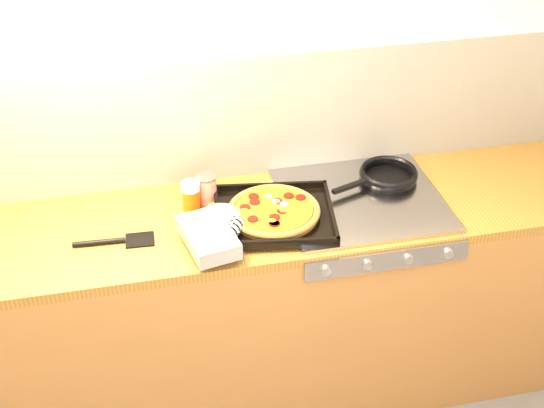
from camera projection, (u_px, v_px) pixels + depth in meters
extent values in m
plane|color=beige|center=(228.00, 94.00, 2.84)|extent=(3.20, 0.00, 3.20)
cube|color=silver|center=(229.00, 120.00, 2.88)|extent=(3.20, 0.02, 0.50)
cube|color=brown|center=(247.00, 311.00, 3.05)|extent=(3.20, 0.60, 0.86)
cube|color=brown|center=(244.00, 220.00, 2.80)|extent=(3.20, 0.60, 0.04)
cube|color=#A2A3A7|center=(387.00, 259.00, 2.65)|extent=(0.60, 0.03, 0.08)
cylinder|color=#A5A5AA|center=(326.00, 270.00, 2.60)|extent=(0.04, 0.02, 0.04)
cylinder|color=#A5A5AA|center=(368.00, 264.00, 2.63)|extent=(0.04, 0.02, 0.04)
cylinder|color=#A5A5AA|center=(408.00, 259.00, 2.65)|extent=(0.04, 0.02, 0.04)
cylinder|color=#A5A5AA|center=(448.00, 253.00, 2.68)|extent=(0.04, 0.02, 0.04)
cube|color=#A2A3A7|center=(361.00, 200.00, 2.87)|extent=(0.60, 0.56, 0.02)
cube|color=black|center=(274.00, 217.00, 2.74)|extent=(0.48, 0.43, 0.01)
cube|color=black|center=(270.00, 186.00, 2.88)|extent=(0.43, 0.08, 0.02)
cube|color=black|center=(278.00, 243.00, 2.58)|extent=(0.43, 0.08, 0.02)
cube|color=black|center=(331.00, 210.00, 2.75)|extent=(0.07, 0.37, 0.02)
cube|color=black|center=(216.00, 215.00, 2.72)|extent=(0.07, 0.37, 0.02)
cylinder|color=#B07733|center=(274.00, 213.00, 2.73)|extent=(0.37, 0.37, 0.02)
torus|color=#B07733|center=(274.00, 210.00, 2.73)|extent=(0.38, 0.38, 0.03)
cylinder|color=#BF7517|center=(274.00, 210.00, 2.73)|extent=(0.32, 0.32, 0.01)
cylinder|color=maroon|center=(282.00, 211.00, 2.71)|extent=(0.04, 0.04, 0.01)
cylinder|color=maroon|center=(254.00, 196.00, 2.79)|extent=(0.04, 0.04, 0.01)
cylinder|color=maroon|center=(274.00, 224.00, 2.64)|extent=(0.04, 0.04, 0.01)
cylinder|color=maroon|center=(245.00, 207.00, 2.73)|extent=(0.04, 0.04, 0.01)
cylinder|color=maroon|center=(289.00, 196.00, 2.79)|extent=(0.04, 0.04, 0.01)
cylinder|color=maroon|center=(277.00, 201.00, 2.76)|extent=(0.04, 0.04, 0.01)
cylinder|color=maroon|center=(253.00, 219.00, 2.67)|extent=(0.04, 0.04, 0.01)
cylinder|color=maroon|center=(301.00, 197.00, 2.78)|extent=(0.04, 0.04, 0.01)
cylinder|color=maroon|center=(275.00, 223.00, 2.65)|extent=(0.04, 0.04, 0.01)
cylinder|color=maroon|center=(275.00, 217.00, 2.68)|extent=(0.04, 0.04, 0.01)
cylinder|color=maroon|center=(255.00, 202.00, 2.76)|extent=(0.04, 0.04, 0.01)
ellipsoid|color=yellow|center=(251.00, 212.00, 2.70)|extent=(0.04, 0.03, 0.01)
ellipsoid|color=yellow|center=(244.00, 211.00, 2.71)|extent=(0.04, 0.03, 0.01)
ellipsoid|color=yellow|center=(270.00, 200.00, 2.76)|extent=(0.04, 0.03, 0.01)
ellipsoid|color=yellow|center=(268.00, 194.00, 2.80)|extent=(0.04, 0.03, 0.01)
ellipsoid|color=yellow|center=(272.00, 221.00, 2.66)|extent=(0.04, 0.03, 0.01)
ellipsoid|color=yellow|center=(284.00, 211.00, 2.71)|extent=(0.04, 0.03, 0.01)
ellipsoid|color=yellow|center=(281.00, 208.00, 2.72)|extent=(0.04, 0.03, 0.01)
ellipsoid|color=yellow|center=(252.00, 213.00, 2.69)|extent=(0.04, 0.03, 0.01)
ellipsoid|color=yellow|center=(274.00, 196.00, 2.78)|extent=(0.04, 0.03, 0.01)
ellipsoid|color=silver|center=(269.00, 196.00, 2.79)|extent=(0.04, 0.04, 0.01)
ellipsoid|color=silver|center=(276.00, 202.00, 2.76)|extent=(0.04, 0.04, 0.01)
ellipsoid|color=silver|center=(284.00, 204.00, 2.74)|extent=(0.04, 0.04, 0.01)
cube|color=black|center=(208.00, 237.00, 2.58)|extent=(0.20, 0.28, 0.06)
ellipsoid|color=black|center=(220.00, 217.00, 2.68)|extent=(0.17, 0.17, 0.06)
cylinder|color=black|center=(232.00, 230.00, 2.61)|extent=(0.11, 0.12, 0.06)
cylinder|color=black|center=(388.00, 178.00, 2.97)|extent=(0.27, 0.27, 0.01)
torus|color=black|center=(389.00, 174.00, 2.96)|extent=(0.29, 0.29, 0.02)
cube|color=black|center=(351.00, 186.00, 2.87)|extent=(0.16, 0.07, 0.01)
cylinder|color=#AC1A0D|center=(206.00, 189.00, 2.83)|extent=(0.10, 0.10, 0.10)
cylinder|color=#B2B2B7|center=(206.00, 177.00, 2.81)|extent=(0.10, 0.10, 0.01)
cylinder|color=#B2B2B7|center=(207.00, 201.00, 2.86)|extent=(0.10, 0.10, 0.01)
cylinder|color=#D1540C|center=(191.00, 199.00, 2.80)|extent=(0.07, 0.07, 0.09)
cylinder|color=silver|center=(190.00, 186.00, 2.77)|extent=(0.07, 0.07, 0.03)
cylinder|color=#AA8348|center=(236.00, 195.00, 2.89)|extent=(0.25, 0.11, 0.02)
ellipsoid|color=#AA8348|center=(267.00, 184.00, 2.95)|extent=(0.07, 0.06, 0.02)
cube|color=black|center=(140.00, 240.00, 2.66)|extent=(0.10, 0.09, 0.01)
cylinder|color=black|center=(99.00, 242.00, 2.63)|extent=(0.18, 0.03, 0.02)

